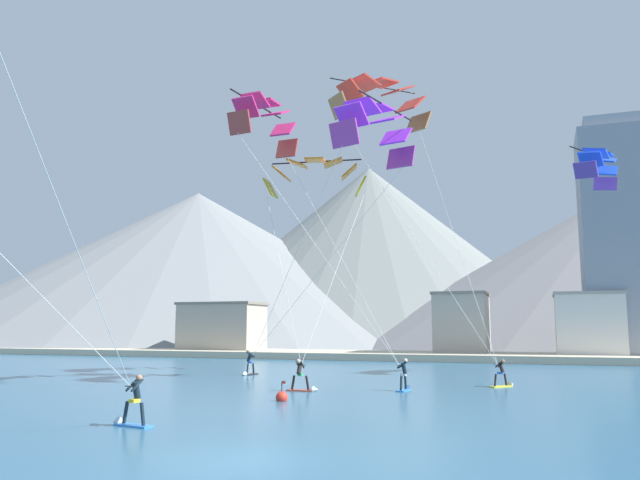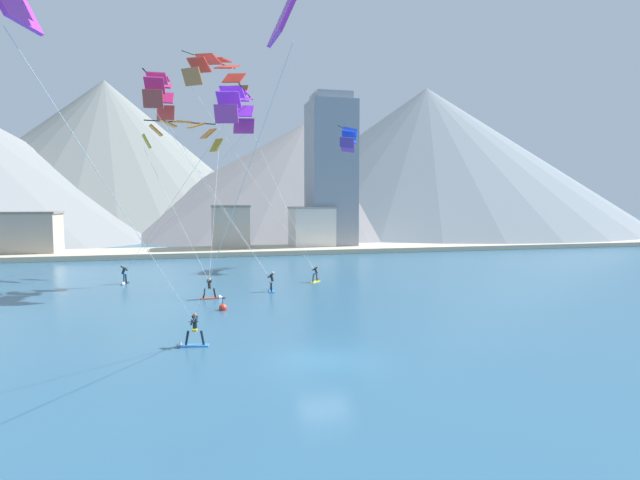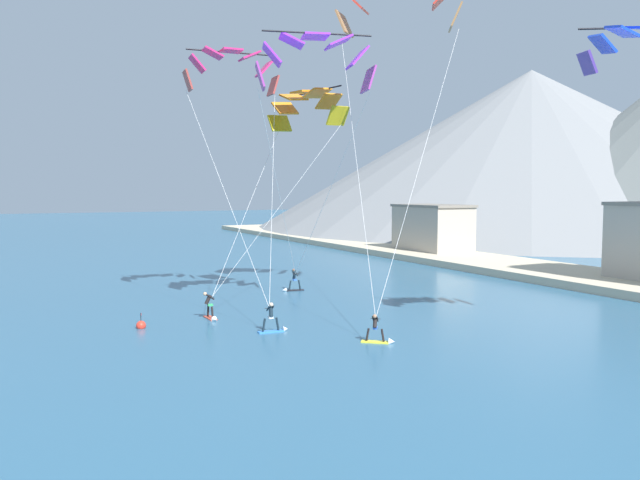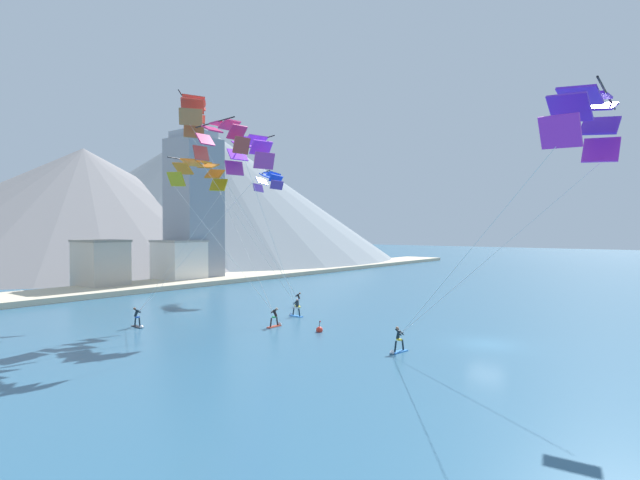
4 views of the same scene
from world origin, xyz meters
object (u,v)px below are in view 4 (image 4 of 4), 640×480
at_px(kitesurfer_far_right, 295,311).
at_px(race_marker_buoy, 319,330).
at_px(kitesurfer_far_left, 298,302).
at_px(parafoil_kite_far_left, 194,113).
at_px(kitesurfer_near_trail, 397,344).
at_px(parafoil_kite_near_lead, 200,171).
at_px(parafoil_kite_far_right, 221,136).
at_px(kitesurfer_near_lead, 276,320).
at_px(parafoil_kite_mid_center, 249,151).
at_px(kitesurfer_mid_center, 138,321).
at_px(parafoil_kite_near_trail, 586,117).
at_px(parafoil_kite_distant_high_outer, 269,179).

relative_size(kitesurfer_far_right, race_marker_buoy, 1.73).
distance_m(kitesurfer_far_left, parafoil_kite_far_left, 22.76).
xyz_separation_m(kitesurfer_near_trail, parafoil_kite_near_lead, (-0.66, 20.25, 13.15)).
bearing_deg(race_marker_buoy, parafoil_kite_far_right, 120.95).
bearing_deg(kitesurfer_near_lead, parafoil_kite_near_lead, 105.75).
bearing_deg(kitesurfer_near_trail, parafoil_kite_mid_center, 78.04).
bearing_deg(kitesurfer_near_trail, kitesurfer_mid_center, 105.80).
xyz_separation_m(kitesurfer_near_trail, parafoil_kite_near_trail, (-0.65, -11.50, 13.67)).
bearing_deg(parafoil_kite_far_right, kitesurfer_far_left, 13.52).
bearing_deg(parafoil_kite_mid_center, kitesurfer_near_trail, -101.96).
distance_m(kitesurfer_far_right, parafoil_kite_far_left, 22.86).
bearing_deg(kitesurfer_far_right, kitesurfer_near_lead, -156.38).
relative_size(parafoil_kite_far_left, race_marker_buoy, 20.14).
height_order(kitesurfer_far_right, parafoil_kite_far_right, parafoil_kite_far_right).
relative_size(kitesurfer_near_trail, kitesurfer_mid_center, 1.00).
bearing_deg(kitesurfer_near_lead, kitesurfer_near_trail, -96.60).
bearing_deg(parafoil_kite_distant_high_outer, parafoil_kite_mid_center, -141.99).
bearing_deg(kitesurfer_far_left, parafoil_kite_mid_center, -179.39).
height_order(parafoil_kite_mid_center, race_marker_buoy, parafoil_kite_mid_center).
bearing_deg(kitesurfer_far_right, kitesurfer_near_trail, -113.32).
bearing_deg(kitesurfer_mid_center, parafoil_kite_distant_high_outer, 17.97).
height_order(kitesurfer_near_trail, parafoil_kite_near_trail, parafoil_kite_near_trail).
bearing_deg(parafoil_kite_near_lead, kitesurfer_mid_center, 165.51).
bearing_deg(kitesurfer_mid_center, parafoil_kite_near_lead, -14.49).
distance_m(kitesurfer_near_trail, kitesurfer_far_right, 16.17).
height_order(kitesurfer_near_lead, kitesurfer_far_right, kitesurfer_far_right).
distance_m(kitesurfer_far_left, parafoil_kite_distant_high_outer, 19.17).
bearing_deg(parafoil_kite_far_left, parafoil_kite_far_right, -116.26).
bearing_deg(kitesurfer_near_trail, parafoil_kite_distant_high_outer, 58.92).
relative_size(kitesurfer_near_trail, parafoil_kite_near_trail, 0.13).
bearing_deg(parafoil_kite_far_right, parafoil_kite_mid_center, 27.14).
xyz_separation_m(kitesurfer_far_left, parafoil_kite_mid_center, (-7.29, -0.08, 15.51)).
height_order(kitesurfer_near_trail, kitesurfer_mid_center, kitesurfer_near_trail).
relative_size(parafoil_kite_near_lead, parafoil_kite_far_right, 0.84).
xyz_separation_m(kitesurfer_far_left, parafoil_kite_far_right, (-13.43, -3.23, 15.70)).
bearing_deg(parafoil_kite_near_trail, parafoil_kite_near_lead, 90.02).
bearing_deg(kitesurfer_far_left, kitesurfer_near_lead, -148.33).
bearing_deg(kitesurfer_near_lead, kitesurfer_far_right, 23.62).
height_order(parafoil_kite_near_lead, race_marker_buoy, parafoil_kite_near_lead).
height_order(kitesurfer_mid_center, race_marker_buoy, kitesurfer_mid_center).
xyz_separation_m(kitesurfer_near_lead, parafoil_kite_far_right, (-3.67, 2.80, 15.59)).
relative_size(parafoil_kite_near_lead, parafoil_kite_distant_high_outer, 2.21).
bearing_deg(kitesurfer_near_lead, parafoil_kite_near_trail, -95.01).
relative_size(parafoil_kite_far_left, parafoil_kite_distant_high_outer, 3.39).
distance_m(parafoil_kite_near_trail, race_marker_buoy, 24.50).
relative_size(kitesurfer_near_lead, parafoil_kite_far_left, 0.09).
height_order(kitesurfer_near_lead, kitesurfer_far_left, kitesurfer_near_lead).
bearing_deg(kitesurfer_far_left, kitesurfer_mid_center, 170.36).
distance_m(parafoil_kite_far_left, parafoil_kite_distant_high_outer, 16.43).
height_order(kitesurfer_far_right, parafoil_kite_distant_high_outer, parafoil_kite_distant_high_outer).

